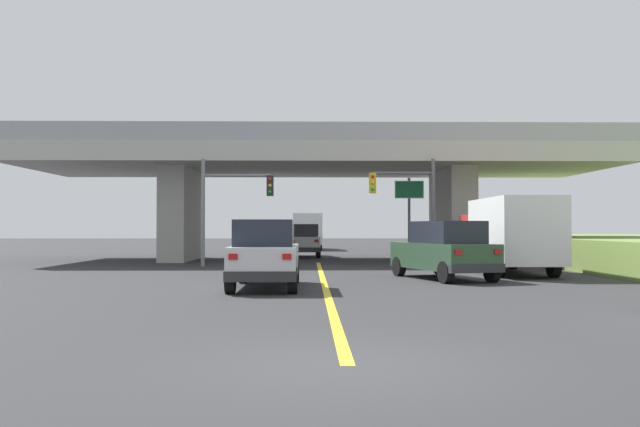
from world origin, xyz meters
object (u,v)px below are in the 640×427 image
(traffic_signal_nearside, at_px, (410,198))
(suv_crossing, at_px, (444,250))
(sedan_oncoming, at_px, (305,240))
(suv_lead, at_px, (265,254))
(semi_truck_distant, at_px, (308,231))
(box_truck, at_px, (509,234))
(highway_sign, at_px, (409,200))
(traffic_signal_farside, at_px, (229,199))

(traffic_signal_nearside, bearing_deg, suv_crossing, -90.65)
(sedan_oncoming, bearing_deg, suv_lead, -92.75)
(traffic_signal_nearside, relative_size, semi_truck_distant, 0.73)
(box_truck, distance_m, sedan_oncoming, 17.77)
(traffic_signal_nearside, distance_m, semi_truck_distant, 24.90)
(highway_sign, distance_m, semi_truck_distant, 21.00)
(box_truck, bearing_deg, suv_crossing, -137.41)
(semi_truck_distant, bearing_deg, sedan_oncoming, -90.66)
(suv_lead, height_order, traffic_signal_farside, traffic_signal_farside)
(suv_lead, height_order, suv_crossing, same)
(traffic_signal_nearside, bearing_deg, box_truck, -61.95)
(suv_lead, relative_size, traffic_signal_farside, 0.96)
(sedan_oncoming, distance_m, traffic_signal_nearside, 11.56)
(sedan_oncoming, bearing_deg, highway_sign, -47.03)
(box_truck, bearing_deg, traffic_signal_nearside, 118.05)
(suv_crossing, height_order, traffic_signal_nearside, traffic_signal_nearside)
(box_truck, bearing_deg, traffic_signal_farside, 155.31)
(suv_crossing, bearing_deg, sedan_oncoming, 88.08)
(sedan_oncoming, height_order, traffic_signal_farside, traffic_signal_farside)
(traffic_signal_farside, height_order, semi_truck_distant, traffic_signal_farside)
(suv_lead, xyz_separation_m, box_truck, (9.12, 6.31, 0.54))
(suv_crossing, bearing_deg, traffic_signal_farside, 119.17)
(semi_truck_distant, bearing_deg, suv_lead, -91.93)
(suv_lead, bearing_deg, traffic_signal_farside, 101.84)
(highway_sign, xyz_separation_m, semi_truck_distant, (-5.44, 20.21, -1.71))
(traffic_signal_nearside, distance_m, traffic_signal_farside, 8.55)
(traffic_signal_nearside, xyz_separation_m, semi_truck_distant, (-4.88, 24.36, -1.66))
(traffic_signal_farside, height_order, highway_sign, traffic_signal_farside)
(suv_lead, xyz_separation_m, highway_sign, (6.67, 16.12, 2.26))
(traffic_signal_nearside, bearing_deg, semi_truck_distant, 101.32)
(traffic_signal_farside, bearing_deg, sedan_oncoming, 71.61)
(semi_truck_distant, bearing_deg, box_truck, -75.26)
(suv_lead, bearing_deg, box_truck, 34.66)
(suv_lead, relative_size, semi_truck_distant, 0.70)
(semi_truck_distant, bearing_deg, highway_sign, -74.93)
(suv_lead, bearing_deg, suv_crossing, 29.82)
(box_truck, distance_m, semi_truck_distant, 31.05)
(sedan_oncoming, relative_size, traffic_signal_nearside, 0.95)
(sedan_oncoming, bearing_deg, suv_crossing, -75.19)
(box_truck, relative_size, highway_sign, 1.63)
(sedan_oncoming, xyz_separation_m, traffic_signal_nearside, (5.04, -10.17, 2.21))
(suv_lead, height_order, traffic_signal_nearside, traffic_signal_nearside)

